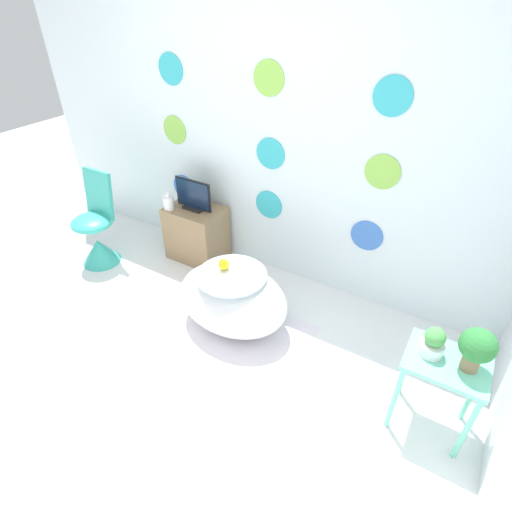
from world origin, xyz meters
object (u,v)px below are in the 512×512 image
at_px(potted_plant_left, 433,343).
at_px(potted_plant_right, 477,347).
at_px(vase, 169,202).
at_px(chair, 97,236).
at_px(tv, 193,196).
at_px(bathtub, 233,298).

distance_m(potted_plant_left, potted_plant_right, 0.21).
relative_size(vase, potted_plant_left, 0.87).
xyz_separation_m(chair, potted_plant_left, (2.95, -0.17, 0.36)).
bearing_deg(vase, potted_plant_left, -13.88).
height_order(chair, vase, chair).
xyz_separation_m(vase, potted_plant_right, (2.59, -0.60, 0.12)).
xyz_separation_m(chair, tv, (0.75, 0.54, 0.37)).
relative_size(chair, vase, 5.67).
xyz_separation_m(bathtub, potted_plant_left, (1.39, -0.11, 0.38)).
bearing_deg(tv, bathtub, -36.59).
xyz_separation_m(vase, potted_plant_left, (2.40, -0.59, 0.04)).
bearing_deg(bathtub, chair, 177.79).
bearing_deg(vase, tv, 30.96).
height_order(bathtub, tv, tv).
relative_size(chair, tv, 2.35).
bearing_deg(tv, chair, -144.28).
relative_size(bathtub, vase, 5.68).
xyz_separation_m(tv, potted_plant_left, (2.20, -0.71, -0.02)).
bearing_deg(bathtub, tv, 143.41).
distance_m(tv, potted_plant_right, 2.50).
bearing_deg(potted_plant_right, chair, 176.86).
distance_m(bathtub, potted_plant_right, 1.66).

